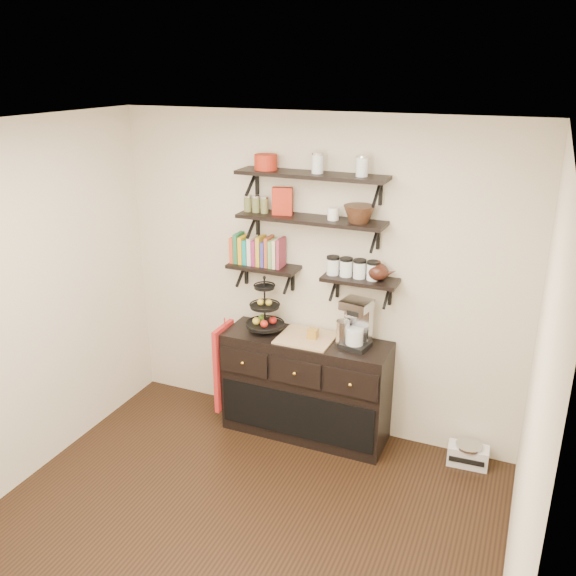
# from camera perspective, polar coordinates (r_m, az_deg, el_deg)

# --- Properties ---
(floor) EXTENTS (3.50, 3.50, 0.00)m
(floor) POSITION_cam_1_polar(r_m,az_deg,el_deg) (4.42, -6.41, -23.21)
(floor) COLOR black
(floor) RESTS_ON ground
(ceiling) EXTENTS (3.50, 3.50, 0.02)m
(ceiling) POSITION_cam_1_polar(r_m,az_deg,el_deg) (3.24, -8.31, 14.13)
(ceiling) COLOR white
(ceiling) RESTS_ON back_wall
(back_wall) EXTENTS (3.50, 0.02, 2.70)m
(back_wall) POSITION_cam_1_polar(r_m,az_deg,el_deg) (5.09, 2.60, 0.90)
(back_wall) COLOR beige
(back_wall) RESTS_ON ground
(right_wall) EXTENTS (0.02, 3.50, 2.70)m
(right_wall) POSITION_cam_1_polar(r_m,az_deg,el_deg) (3.23, 21.54, -12.75)
(right_wall) COLOR beige
(right_wall) RESTS_ON ground
(shelf_top) EXTENTS (1.20, 0.27, 0.23)m
(shelf_top) POSITION_cam_1_polar(r_m,az_deg,el_deg) (4.75, 2.20, 10.50)
(shelf_top) COLOR black
(shelf_top) RESTS_ON back_wall
(shelf_mid) EXTENTS (1.20, 0.27, 0.23)m
(shelf_mid) POSITION_cam_1_polar(r_m,az_deg,el_deg) (4.82, 2.15, 6.40)
(shelf_mid) COLOR black
(shelf_mid) RESTS_ON back_wall
(shelf_low_left) EXTENTS (0.60, 0.25, 0.23)m
(shelf_low_left) POSITION_cam_1_polar(r_m,az_deg,el_deg) (5.12, -2.26, 1.93)
(shelf_low_left) COLOR black
(shelf_low_left) RESTS_ON back_wall
(shelf_low_right) EXTENTS (0.60, 0.25, 0.23)m
(shelf_low_right) POSITION_cam_1_polar(r_m,az_deg,el_deg) (4.84, 6.78, 0.70)
(shelf_low_right) COLOR black
(shelf_low_right) RESTS_ON back_wall
(cookbooks) EXTENTS (0.43, 0.15, 0.26)m
(cookbooks) POSITION_cam_1_polar(r_m,az_deg,el_deg) (5.10, -2.83, 3.46)
(cookbooks) COLOR #D04623
(cookbooks) RESTS_ON shelf_low_left
(glass_canisters) EXTENTS (0.43, 0.10, 0.13)m
(glass_canisters) POSITION_cam_1_polar(r_m,az_deg,el_deg) (4.82, 6.08, 1.77)
(glass_canisters) COLOR silver
(glass_canisters) RESTS_ON shelf_low_right
(sideboard) EXTENTS (1.40, 0.50, 0.92)m
(sideboard) POSITION_cam_1_polar(r_m,az_deg,el_deg) (5.26, 1.68, -9.18)
(sideboard) COLOR black
(sideboard) RESTS_ON floor
(fruit_stand) EXTENTS (0.32, 0.32, 0.47)m
(fruit_stand) POSITION_cam_1_polar(r_m,az_deg,el_deg) (5.12, -2.14, -2.39)
(fruit_stand) COLOR black
(fruit_stand) RESTS_ON sideboard
(candle) EXTENTS (0.08, 0.08, 0.08)m
(candle) POSITION_cam_1_polar(r_m,az_deg,el_deg) (5.01, 2.33, -4.28)
(candle) COLOR olive
(candle) RESTS_ON sideboard
(coffee_maker) EXTENTS (0.25, 0.25, 0.40)m
(coffee_maker) POSITION_cam_1_polar(r_m,az_deg,el_deg) (4.88, 6.46, -3.36)
(coffee_maker) COLOR black
(coffee_maker) RESTS_ON sideboard
(thermal_carafe) EXTENTS (0.11, 0.11, 0.22)m
(thermal_carafe) POSITION_cam_1_polar(r_m,az_deg,el_deg) (4.89, 5.16, -4.28)
(thermal_carafe) COLOR silver
(thermal_carafe) RESTS_ON sideboard
(apron) EXTENTS (0.04, 0.33, 0.77)m
(apron) POSITION_cam_1_polar(r_m,az_deg,el_deg) (5.41, -5.98, -7.26)
(apron) COLOR #B42A13
(apron) RESTS_ON sideboard
(radio) EXTENTS (0.32, 0.22, 0.19)m
(radio) POSITION_cam_1_polar(r_m,az_deg,el_deg) (5.26, 16.48, -14.73)
(radio) COLOR silver
(radio) RESTS_ON floor
(recipe_box) EXTENTS (0.17, 0.10, 0.22)m
(recipe_box) POSITION_cam_1_polar(r_m,az_deg,el_deg) (4.88, -0.53, 8.13)
(recipe_box) COLOR #A42412
(recipe_box) RESTS_ON shelf_mid
(walnut_bowl) EXTENTS (0.24, 0.24, 0.13)m
(walnut_bowl) POSITION_cam_1_polar(r_m,az_deg,el_deg) (4.68, 6.67, 6.89)
(walnut_bowl) COLOR black
(walnut_bowl) RESTS_ON shelf_mid
(ramekins) EXTENTS (0.09, 0.09, 0.10)m
(ramekins) POSITION_cam_1_polar(r_m,az_deg,el_deg) (4.74, 4.26, 6.95)
(ramekins) COLOR white
(ramekins) RESTS_ON shelf_mid
(teapot) EXTENTS (0.23, 0.18, 0.16)m
(teapot) POSITION_cam_1_polar(r_m,az_deg,el_deg) (4.77, 8.46, 1.63)
(teapot) COLOR black
(teapot) RESTS_ON shelf_low_right
(red_pot) EXTENTS (0.18, 0.18, 0.12)m
(red_pot) POSITION_cam_1_polar(r_m,az_deg,el_deg) (4.88, -2.10, 11.70)
(red_pot) COLOR #A42412
(red_pot) RESTS_ON shelf_top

